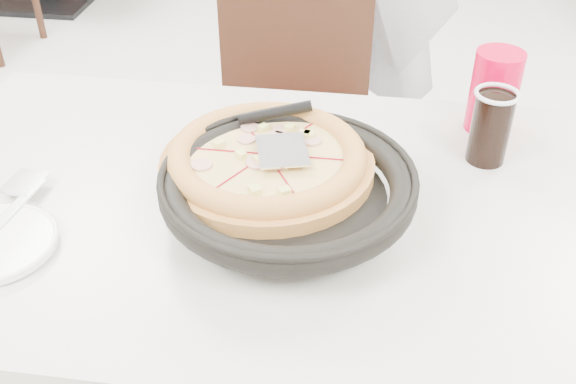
# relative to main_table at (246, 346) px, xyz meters

# --- Properties ---
(floor) EXTENTS (7.00, 7.00, 0.00)m
(floor) POSITION_rel_main_table_xyz_m (0.20, 0.25, -0.38)
(floor) COLOR silver
(floor) RESTS_ON ground
(main_table) EXTENTS (1.27, 0.90, 0.75)m
(main_table) POSITION_rel_main_table_xyz_m (0.00, 0.00, 0.00)
(main_table) COLOR beige
(main_table) RESTS_ON floor
(chair_far) EXTENTS (0.51, 0.51, 0.95)m
(chair_far) POSITION_rel_main_table_xyz_m (0.04, 0.64, 0.10)
(chair_far) COLOR black
(chair_far) RESTS_ON floor
(trivet) EXTENTS (0.14, 0.14, 0.04)m
(trivet) POSITION_rel_main_table_xyz_m (0.05, 0.00, 0.39)
(trivet) COLOR black
(trivet) RESTS_ON main_table
(pizza_pan) EXTENTS (0.34, 0.34, 0.01)m
(pizza_pan) POSITION_rel_main_table_xyz_m (0.09, -0.04, 0.42)
(pizza_pan) COLOR black
(pizza_pan) RESTS_ON trivet
(pizza) EXTENTS (0.39, 0.39, 0.02)m
(pizza) POSITION_rel_main_table_xyz_m (0.05, 0.02, 0.44)
(pizza) COLOR #D08B3E
(pizza) RESTS_ON pizza_pan
(pizza_server) EXTENTS (0.10, 0.12, 0.00)m
(pizza_server) POSITION_rel_main_table_xyz_m (0.07, 0.02, 0.47)
(pizza_server) COLOR silver
(pizza_server) RESTS_ON pizza
(fork) EXTENTS (0.04, 0.17, 0.00)m
(fork) POSITION_rel_main_table_xyz_m (-0.35, -0.11, 0.39)
(fork) COLOR silver
(fork) RESTS_ON side_plate
(cola_glass) EXTENTS (0.08, 0.08, 0.13)m
(cola_glass) POSITION_rel_main_table_xyz_m (0.43, 0.18, 0.44)
(cola_glass) COLOR black
(cola_glass) RESTS_ON main_table
(red_cup) EXTENTS (0.10, 0.10, 0.16)m
(red_cup) POSITION_rel_main_table_xyz_m (0.44, 0.30, 0.45)
(red_cup) COLOR red
(red_cup) RESTS_ON main_table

